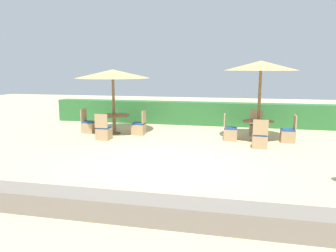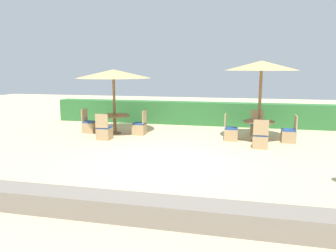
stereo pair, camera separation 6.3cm
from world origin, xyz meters
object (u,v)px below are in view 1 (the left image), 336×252
Objects in this scene: patio_chair_back_right_east at (288,135)px; patio_chair_back_left_west at (89,126)px; parasol_back_left at (113,74)px; patio_chair_back_left_south at (104,132)px; patio_chair_back_right_north at (256,128)px; round_table_back_right at (258,125)px; patio_chair_back_right_south at (260,140)px; round_table_back_left at (114,119)px; patio_chair_back_left_east at (139,128)px; patio_chair_back_right_west at (230,133)px; parasol_back_right at (261,66)px.

patio_chair_back_left_west is (-7.37, 0.10, 0.00)m from patio_chair_back_right_east.
parasol_back_left is 2.29m from patio_chair_back_left_south.
patio_chair_back_right_east is 1.40m from patio_chair_back_right_north.
round_table_back_right is at bearing 93.30° from patio_chair_back_right_east.
patio_chair_back_right_south is 0.33× the size of parasol_back_left.
patio_chair_back_right_north is 0.80× the size of round_table_back_left.
patio_chair_back_right_east is 6.63m from parasol_back_left.
patio_chair_back_right_north and patio_chair_back_left_west have the same top height.
patio_chair_back_left_east is at bearing 49.49° from patio_chair_back_left_south.
patio_chair_back_right_north is at bearing 90.82° from round_table_back_right.
patio_chair_back_right_south is (0.01, -0.99, -0.29)m from round_table_back_right.
patio_chair_back_left_east is (-3.39, 0.26, 0.00)m from patio_chair_back_right_west.
patio_chair_back_right_north is 5.73m from parasol_back_left.
patio_chair_back_right_south is 4.50m from patio_chair_back_left_east.
round_table_back_right is 5.36m from patio_chair_back_left_south.
patio_chair_back_right_north is 5.60m from patio_chair_back_left_south.
patio_chair_back_right_west is 1.00× the size of patio_chair_back_left_west.
parasol_back_right is at bearing -2.19° from round_table_back_left.
patio_chair_back_right_west is 4.40m from round_table_back_left.
parasol_back_right is 4.90m from patio_chair_back_left_east.
round_table_back_right is at bearing 90.82° from patio_chair_back_right_north.
parasol_back_left is (-4.38, 0.24, 2.00)m from patio_chair_back_right_west.
round_table_back_right is at bearing 92.44° from patio_chair_back_right_west.
patio_chair_back_left_west is at bearing 89.23° from patio_chair_back_right_east.
patio_chair_back_right_west reaches higher than round_table_back_left.
patio_chair_back_right_west reaches higher than round_table_back_right.
patio_chair_back_left_south is (-6.28, -0.96, 0.00)m from patio_chair_back_right_east.
round_table_back_left is 1.24× the size of patio_chair_back_left_west.
round_table_back_right is 5.59m from parasol_back_left.
parasol_back_right is at bearing 93.30° from patio_chair_back_right_east.
parasol_back_right reaches higher than round_table_back_right.
patio_chair_back_right_north and patio_chair_back_left_south have the same top height.
patio_chair_back_right_north is 1.00× the size of patio_chair_back_left_west.
patio_chair_back_right_south is at bearing -12.67° from parasol_back_left.
patio_chair_back_left_west is 2.04m from patio_chair_back_left_east.
round_table_back_right is 1.05m from patio_chair_back_right_east.
patio_chair_back_right_north is at bearing -79.53° from patio_chair_back_left_east.
patio_chair_back_right_west is 5.43m from patio_chair_back_left_west.
patio_chair_back_left_east is (-4.33, 1.21, 0.00)m from patio_chair_back_right_south.
round_table_back_left is at bearing 90.78° from patio_chair_back_left_east.
patio_chair_back_right_south and patio_chair_back_left_east have the same top height.
patio_chair_back_right_east is (1.01, 0.06, -0.29)m from round_table_back_right.
patio_chair_back_left_south is (-5.28, -0.90, -2.29)m from parasol_back_right.
patio_chair_back_right_west is at bearing -94.33° from patio_chair_back_left_east.
parasol_back_right reaches higher than patio_chair_back_right_west.
round_table_back_right is at bearing -2.19° from round_table_back_left.
patio_chair_back_right_north is at bearing 138.82° from patio_chair_back_right_west.
patio_chair_back_right_south is 1.00× the size of patio_chair_back_left_west.
patio_chair_back_right_north is 4.38m from patio_chair_back_left_east.
patio_chair_back_right_east and patio_chair_back_left_south have the same top height.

